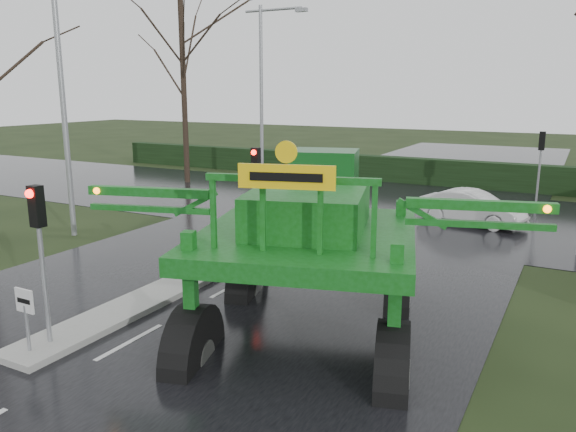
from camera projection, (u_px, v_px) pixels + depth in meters
The scene contains 14 objects.
ground at pixel (130, 343), 12.24m from camera, with size 140.00×140.00×0.00m, color black.
road_main at pixel (322, 238), 20.85m from camera, with size 14.00×80.00×0.02m, color black.
road_cross at pixel (376, 209), 26.01m from camera, with size 80.00×12.00×0.02m, color black.
median_island at pixel (172, 288), 15.40m from camera, with size 1.20×10.00×0.16m, color gray.
hedge_row at pixel (422, 171), 32.73m from camera, with size 44.00×0.90×1.50m, color black.
keep_left_sign at pixel (25, 310), 11.31m from camera, with size 0.50×0.07×1.35m.
traffic_signal_near at pixel (39, 231), 11.40m from camera, with size 0.26×0.33×3.52m.
traffic_signal_mid at pixel (256, 176), 18.72m from camera, with size 0.26×0.33×3.52m.
traffic_signal_far at pixel (541, 152), 25.91m from camera, with size 0.26×0.33×3.52m.
street_light_left_near at pixel (66, 73), 19.85m from camera, with size 3.85×0.30×10.00m.
street_light_left_far at pixel (266, 79), 31.90m from camera, with size 3.85×0.30×10.00m.
tree_left_far at pixel (183, 58), 31.90m from camera, with size 7.70×7.70×13.26m.
crop_sprayer at pixel (193, 229), 11.23m from camera, with size 9.74×7.31×5.63m.
white_sedan at pixel (471, 224), 23.01m from camera, with size 1.45×4.17×1.37m, color silver.
Camera 1 is at (8.38, -8.37, 5.39)m, focal length 35.00 mm.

